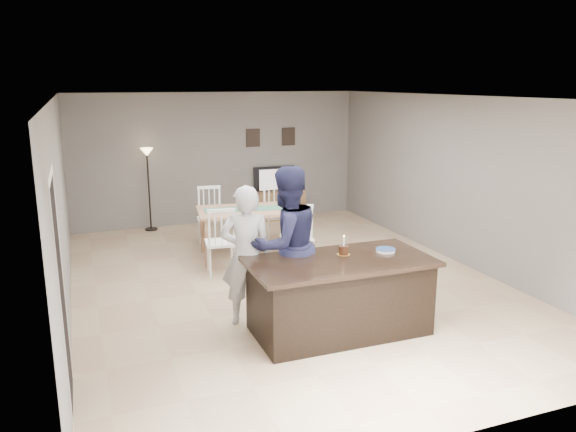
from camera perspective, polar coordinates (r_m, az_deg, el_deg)
name	(u,v)px	position (r m, az deg, el deg)	size (l,w,h in m)	color
floor	(286,282)	(8.42, -0.21, -6.72)	(8.00, 8.00, 0.00)	tan
room_shell	(286,171)	(7.99, -0.22, 4.64)	(8.00, 8.00, 8.00)	slate
kitchen_island	(339,295)	(6.71, 5.24, -8.03)	(2.15, 1.10, 0.90)	black
tv_console	(277,205)	(12.14, -1.16, 1.10)	(1.20, 0.40, 0.60)	brown
television	(275,179)	(12.09, -1.28, 3.78)	(0.91, 0.12, 0.53)	black
tv_screen_glow	(277,179)	(12.02, -1.15, 3.75)	(0.78, 0.78, 0.00)	orange
picture_frames	(271,137)	(12.08, -1.74, 8.01)	(1.10, 0.02, 0.38)	black
doorway	(60,274)	(5.36, -22.13, -5.50)	(0.00, 2.10, 2.65)	black
woman	(246,256)	(6.79, -4.24, -4.05)	(0.63, 0.41, 1.73)	#B1B2B6
man	(286,245)	(6.85, -0.18, -2.96)	(0.94, 0.73, 1.94)	#1B1C3B
birthday_cake	(344,250)	(6.73, 5.67, -3.45)	(0.16, 0.16, 0.24)	gold
plate_stack	(386,250)	(6.92, 9.88, -3.43)	(0.24, 0.24, 0.04)	white
dining_table	(251,217)	(9.46, -3.79, -0.12)	(1.91, 2.18, 1.07)	#AA7E5C
floor_lamp	(148,167)	(11.38, -14.07, 4.87)	(0.25, 0.25, 1.65)	black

